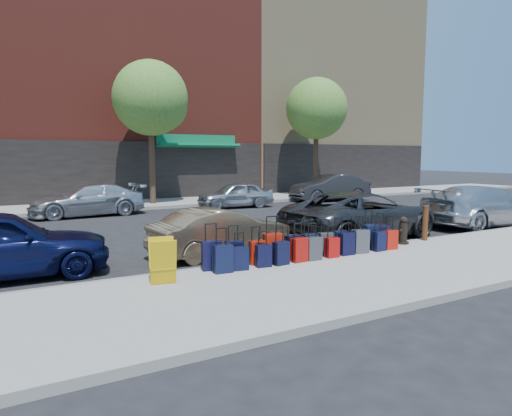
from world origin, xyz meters
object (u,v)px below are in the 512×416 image
bollard (425,222)px  car_far_2 (235,195)px  suitcase_front_5 (309,245)px  car_far_1 (88,200)px  car_far_3 (330,188)px  tree_center (153,100)px  fire_hydrant (403,231)px  car_near_2 (362,215)px  display_rack (163,261)px  car_near_1 (221,232)px  car_near_3 (482,206)px  tree_right (318,110)px

bollard → car_far_2: bearing=92.1°
car_far_2 → bollard: bearing=7.4°
suitcase_front_5 → car_far_1: bearing=105.0°
car_far_1 → car_far_3: bearing=86.5°
tree_center → car_far_2: tree_center is taller
fire_hydrant → car_near_2: size_ratio=0.14×
suitcase_front_5 → car_near_2: 3.98m
bollard → car_far_3: bearing=63.3°
car_near_2 → car_far_1: bearing=29.4°
fire_hydrant → car_far_3: (6.87, 11.80, 0.26)m
display_rack → car_near_2: car_near_2 is taller
tree_center → bollard: bearing=-75.5°
car_near_1 → car_far_3: size_ratio=0.82×
car_near_3 → display_rack: bearing=101.0°
tree_right → car_far_3: tree_right is taller
tree_center → car_near_1: 13.50m
display_rack → car_far_3: 18.67m
bollard → car_near_1: size_ratio=0.27×
car_near_1 → car_far_2: bearing=-35.5°
car_near_2 → car_far_3: car_far_3 is taller
tree_right → car_near_3: 13.69m
suitcase_front_5 → car_near_2: size_ratio=0.17×
tree_right → bollard: (-6.83, -14.19, -4.74)m
car_near_1 → car_far_1: bearing=3.0°
bollard → car_far_2: (-0.42, 11.41, -0.02)m
car_near_2 → car_near_3: (5.63, -0.36, 0.01)m
car_near_1 → car_far_3: car_far_3 is taller
bollard → car_far_1: bearing=122.4°
display_rack → car_near_2: 7.72m
car_near_1 → car_far_2: size_ratio=0.99×
car_far_1 → car_far_2: (7.03, -0.32, -0.04)m
tree_center → car_far_2: (3.25, -2.78, -4.76)m
suitcase_front_5 → fire_hydrant: suitcase_front_5 is taller
fire_hydrant → car_far_3: 13.66m
bollard → display_rack: (-8.11, -0.61, -0.09)m
tree_right → car_far_1: size_ratio=1.51×
car_near_3 → car_far_2: car_near_3 is taller
car_near_2 → car_far_2: car_near_2 is taller
fire_hydrant → car_near_1: (-4.78, 1.79, 0.12)m
car_near_1 → fire_hydrant: bearing=-117.2°
display_rack → bollard: bearing=16.4°
suitcase_front_5 → car_far_3: bearing=49.3°
car_near_3 → car_far_1: car_near_3 is taller
tree_right → car_near_1: tree_right is taller
fire_hydrant → car_near_1: 5.10m
suitcase_front_5 → fire_hydrant: 3.28m
tree_center → car_far_3: (9.56, -2.45, -4.64)m
tree_right → car_near_3: tree_right is taller
tree_right → fire_hydrant: 16.97m
car_far_2 → car_near_1: bearing=-23.5°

